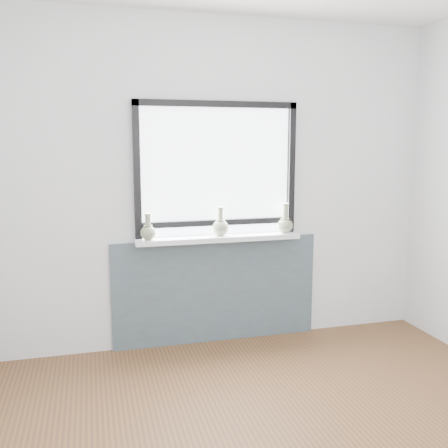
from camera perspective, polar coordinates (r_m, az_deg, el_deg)
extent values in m
cube|color=silver|center=(4.00, -0.97, 4.53)|extent=(3.60, 0.02, 2.60)
cube|color=#485A65|center=(4.14, -0.84, -7.60)|extent=(1.70, 0.03, 0.86)
cube|color=white|center=(3.96, -0.60, -1.64)|extent=(1.32, 0.18, 0.04)
cube|color=black|center=(3.84, -9.92, 6.07)|extent=(0.05, 0.06, 1.05)
cube|color=black|center=(4.15, 7.65, 6.34)|extent=(0.05, 0.06, 1.05)
cube|color=black|center=(3.95, -0.82, 13.54)|extent=(1.30, 0.06, 0.05)
cube|color=black|center=(3.99, -0.79, 0.18)|extent=(1.20, 0.05, 0.04)
cube|color=white|center=(3.97, -0.89, 5.94)|extent=(1.20, 0.01, 1.00)
cylinder|color=gray|center=(3.83, -8.63, -1.76)|extent=(0.05, 0.05, 0.01)
ellipsoid|color=gray|center=(3.82, -8.65, -1.00)|extent=(0.12, 0.12, 0.11)
cone|color=gray|center=(3.81, -8.67, -0.37)|extent=(0.07, 0.07, 0.03)
cylinder|color=gray|center=(3.81, -8.68, 0.30)|extent=(0.04, 0.04, 0.10)
cylinder|color=gray|center=(3.80, -8.70, 1.12)|extent=(0.05, 0.05, 0.01)
cylinder|color=gray|center=(3.97, -0.41, -1.27)|extent=(0.06, 0.06, 0.01)
ellipsoid|color=gray|center=(3.96, -0.41, -0.43)|extent=(0.14, 0.14, 0.13)
cone|color=gray|center=(3.95, -0.41, 0.25)|extent=(0.08, 0.08, 0.03)
cylinder|color=gray|center=(3.95, -0.41, 1.00)|extent=(0.04, 0.04, 0.11)
cylinder|color=gray|center=(3.94, -0.42, 1.87)|extent=(0.07, 0.07, 0.01)
cylinder|color=gray|center=(4.13, 6.96, -0.94)|extent=(0.06, 0.06, 0.01)
ellipsoid|color=gray|center=(4.12, 6.97, -0.18)|extent=(0.13, 0.13, 0.12)
cone|color=gray|center=(4.11, 6.98, 0.45)|extent=(0.07, 0.07, 0.03)
cylinder|color=gray|center=(4.10, 7.00, 1.30)|extent=(0.04, 0.04, 0.13)
cylinder|color=gray|center=(4.09, 7.02, 2.27)|extent=(0.06, 0.06, 0.01)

